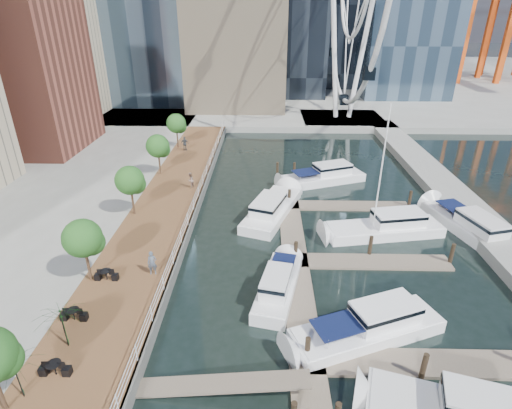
{
  "coord_description": "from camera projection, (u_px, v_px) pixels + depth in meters",
  "views": [
    {
      "loc": [
        0.58,
        -18.32,
        17.68
      ],
      "look_at": [
        -0.18,
        12.06,
        3.0
      ],
      "focal_mm": 28.0,
      "sensor_mm": 36.0,
      "label": 1
    }
  ],
  "objects": [
    {
      "name": "pedestrian_mid",
      "position": [
        190.0,
        180.0,
        41.68
      ],
      "size": [
        0.81,
        0.94,
        1.66
      ],
      "primitive_type": "imported",
      "rotation": [
        0.0,
        0.0,
        -1.83
      ],
      "color": "#8D6F61",
      "rests_on": "boardwalk"
    },
    {
      "name": "yacht_foreground",
      "position": [
        366.0,
        337.0,
        24.1
      ],
      "size": [
        10.59,
        6.34,
        2.15
      ],
      "primitive_type": null,
      "rotation": [
        0.0,
        0.0,
        1.95
      ],
      "color": "white",
      "rests_on": "ground"
    },
    {
      "name": "seawall",
      "position": [
        195.0,
        214.0,
        37.62
      ],
      "size": [
        0.25,
        60.0,
        1.0
      ],
      "primitive_type": "cube",
      "color": "#595954",
      "rests_on": "ground"
    },
    {
      "name": "cafe_tables",
      "position": [
        65.0,
        339.0,
        22.04
      ],
      "size": [
        2.5,
        13.7,
        0.74
      ],
      "color": "black",
      "rests_on": "ground"
    },
    {
      "name": "pier",
      "position": [
        342.0,
        120.0,
        70.47
      ],
      "size": [
        14.0,
        12.0,
        1.0
      ],
      "primitive_type": "cube",
      "color": "gray",
      "rests_on": "ground"
    },
    {
      "name": "boardwalk",
      "position": [
        164.0,
        214.0,
        37.69
      ],
      "size": [
        6.0,
        60.0,
        1.0
      ],
      "primitive_type": "cube",
      "color": "brown",
      "rests_on": "ground"
    },
    {
      "name": "moored_yachts",
      "position": [
        368.0,
        235.0,
        35.05
      ],
      "size": [
        23.46,
        35.61,
        11.5
      ],
      "color": "white",
      "rests_on": "ground"
    },
    {
      "name": "floating_docks",
      "position": [
        354.0,
        244.0,
        32.79
      ],
      "size": [
        16.0,
        34.0,
        2.6
      ],
      "color": "#6D6051",
      "rests_on": "ground"
    },
    {
      "name": "pedestrian_far",
      "position": [
        185.0,
        144.0,
        52.96
      ],
      "size": [
        1.13,
        0.55,
        1.87
      ],
      "primitive_type": "imported",
      "rotation": [
        0.0,
        0.0,
        3.06
      ],
      "color": "#32383F",
      "rests_on": "boardwalk"
    },
    {
      "name": "breakwater",
      "position": [
        451.0,
        195.0,
        41.53
      ],
      "size": [
        4.0,
        60.0,
        1.0
      ],
      "primitive_type": "cube",
      "color": "gray",
      "rests_on": "ground"
    },
    {
      "name": "land_far",
      "position": [
        264.0,
        78.0,
        115.79
      ],
      "size": [
        200.0,
        114.0,
        1.0
      ],
      "primitive_type": "cube",
      "color": "gray",
      "rests_on": "ground"
    },
    {
      "name": "street_trees",
      "position": [
        130.0,
        180.0,
        35.19
      ],
      "size": [
        2.6,
        42.6,
        4.6
      ],
      "color": "#3F2B1C",
      "rests_on": "ground"
    },
    {
      "name": "cafe_seating",
      "position": [
        24.0,
        393.0,
        17.92
      ],
      "size": [
        4.79,
        12.18,
        2.54
      ],
      "color": "black",
      "rests_on": "ground"
    },
    {
      "name": "railing",
      "position": [
        193.0,
        204.0,
        37.17
      ],
      "size": [
        0.1,
        60.0,
        1.05
      ],
      "primitive_type": null,
      "color": "white",
      "rests_on": "boardwalk"
    },
    {
      "name": "ground",
      "position": [
        254.0,
        335.0,
        24.2
      ],
      "size": [
        520.0,
        520.0,
        0.0
      ],
      "primitive_type": "plane",
      "color": "black",
      "rests_on": "ground"
    },
    {
      "name": "pedestrian_near",
      "position": [
        152.0,
        263.0,
        27.84
      ],
      "size": [
        0.71,
        0.52,
        1.78
      ],
      "primitive_type": "imported",
      "rotation": [
        0.0,
        0.0,
        0.16
      ],
      "color": "#4A5563",
      "rests_on": "boardwalk"
    }
  ]
}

